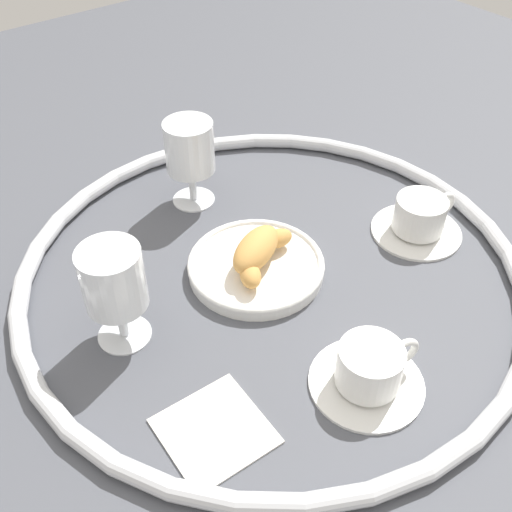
% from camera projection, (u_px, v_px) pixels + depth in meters
% --- Properties ---
extents(ground_plane, '(2.20, 2.20, 0.00)m').
position_uv_depth(ground_plane, '(271.00, 274.00, 0.85)').
color(ground_plane, '#4C4F56').
extents(table_chrome_rim, '(0.70, 0.70, 0.02)m').
position_uv_depth(table_chrome_rim, '(271.00, 268.00, 0.84)').
color(table_chrome_rim, silver).
rests_on(table_chrome_rim, ground_plane).
extents(pastry_plate, '(0.19, 0.19, 0.02)m').
position_uv_depth(pastry_plate, '(256.00, 266.00, 0.85)').
color(pastry_plate, white).
rests_on(pastry_plate, ground_plane).
extents(croissant_large, '(0.12, 0.10, 0.04)m').
position_uv_depth(croissant_large, '(258.00, 251.00, 0.83)').
color(croissant_large, '#D6994C').
rests_on(croissant_large, pastry_plate).
extents(coffee_cup_near, '(0.14, 0.14, 0.06)m').
position_uv_depth(coffee_cup_near, '(370.00, 370.00, 0.69)').
color(coffee_cup_near, white).
rests_on(coffee_cup_near, ground_plane).
extents(coffee_cup_far, '(0.14, 0.14, 0.06)m').
position_uv_depth(coffee_cup_far, '(419.00, 219.00, 0.90)').
color(coffee_cup_far, white).
rests_on(coffee_cup_far, ground_plane).
extents(juice_glass_left, '(0.08, 0.08, 0.14)m').
position_uv_depth(juice_glass_left, '(190.00, 151.00, 0.92)').
color(juice_glass_left, white).
rests_on(juice_glass_left, ground_plane).
extents(juice_glass_right, '(0.08, 0.08, 0.14)m').
position_uv_depth(juice_glass_right, '(113.00, 282.00, 0.70)').
color(juice_glass_right, white).
rests_on(juice_glass_right, ground_plane).
extents(folded_napkin, '(0.12, 0.12, 0.01)m').
position_uv_depth(folded_napkin, '(215.00, 430.00, 0.66)').
color(folded_napkin, silver).
rests_on(folded_napkin, ground_plane).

